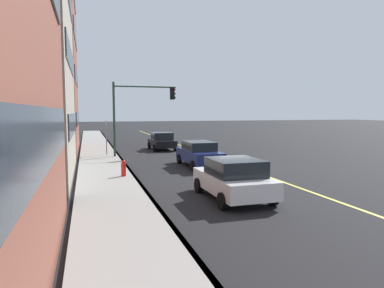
{
  "coord_description": "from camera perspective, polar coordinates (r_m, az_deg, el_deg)",
  "views": [
    {
      "loc": [
        -20.09,
        8.86,
        3.33
      ],
      "look_at": [
        0.98,
        2.39,
        1.27
      ],
      "focal_mm": 32.3,
      "sensor_mm": 36.0,
      "label": 1
    }
  ],
  "objects": [
    {
      "name": "ground",
      "position": [
        22.21,
        6.67,
        -3.31
      ],
      "size": [
        200.0,
        200.0,
        0.0
      ],
      "primitive_type": "plane",
      "color": "black"
    },
    {
      "name": "sidewalk_slab",
      "position": [
        20.37,
        -14.33,
        -4.01
      ],
      "size": [
        80.0,
        2.81,
        0.15
      ],
      "primitive_type": "cube",
      "color": "gray",
      "rests_on": "ground"
    },
    {
      "name": "curb_edge",
      "position": [
        20.47,
        -10.62,
        -3.89
      ],
      "size": [
        80.0,
        0.16,
        0.15
      ],
      "primitive_type": "cube",
      "color": "slate",
      "rests_on": "ground"
    },
    {
      "name": "lane_stripe_center",
      "position": [
        22.21,
        6.67,
        -3.29
      ],
      "size": [
        80.0,
        0.16,
        0.01
      ],
      "primitive_type": "cube",
      "color": "#D8CC4C",
      "rests_on": "ground"
    },
    {
      "name": "car_white",
      "position": [
        13.34,
        6.88,
        -5.64
      ],
      "size": [
        4.02,
        2.13,
        1.56
      ],
      "color": "silver",
      "rests_on": "ground"
    },
    {
      "name": "car_black",
      "position": [
        30.37,
        -4.99,
        0.48
      ],
      "size": [
        3.88,
        2.01,
        1.52
      ],
      "color": "black",
      "rests_on": "ground"
    },
    {
      "name": "car_navy",
      "position": [
        20.96,
        1.16,
        -1.6
      ],
      "size": [
        4.54,
        1.89,
        1.54
      ],
      "color": "navy",
      "rests_on": "ground"
    },
    {
      "name": "traffic_light_mast",
      "position": [
        25.36,
        -8.69,
        6.28
      ],
      "size": [
        0.28,
        4.6,
        5.43
      ],
      "color": "#1E3823",
      "rests_on": "ground"
    },
    {
      "name": "street_sign_post",
      "position": [
        26.31,
        -13.97,
        1.38
      ],
      "size": [
        0.6,
        0.08,
        2.67
      ],
      "color": "slate",
      "rests_on": "ground"
    },
    {
      "name": "fire_hydrant",
      "position": [
        17.45,
        -11.24,
        -4.2
      ],
      "size": [
        0.24,
        0.24,
        0.94
      ],
      "color": "red",
      "rests_on": "ground"
    }
  ]
}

